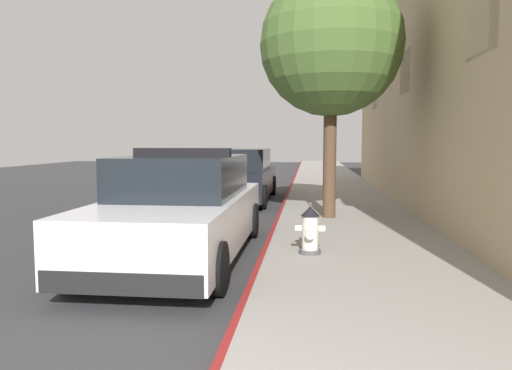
{
  "coord_description": "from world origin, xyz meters",
  "views": [
    {
      "loc": [
        0.63,
        -1.58,
        1.78
      ],
      "look_at": [
        -0.32,
        6.93,
        1.0
      ],
      "focal_mm": 33.61,
      "sensor_mm": 36.0,
      "label": 1
    }
  ],
  "objects_px": {
    "fire_hydrant": "(310,230)",
    "parked_car_silver_ahead": "(240,176)",
    "police_cruiser": "(182,210)",
    "street_tree": "(331,45)"
  },
  "relations": [
    {
      "from": "parked_car_silver_ahead",
      "to": "fire_hydrant",
      "type": "xyz_separation_m",
      "value": [
        2.1,
        -7.23,
        -0.26
      ]
    },
    {
      "from": "fire_hydrant",
      "to": "parked_car_silver_ahead",
      "type": "bearing_deg",
      "value": 106.23
    },
    {
      "from": "parked_car_silver_ahead",
      "to": "street_tree",
      "type": "distance_m",
      "value": 5.47
    },
    {
      "from": "fire_hydrant",
      "to": "street_tree",
      "type": "relative_size",
      "value": 0.15
    },
    {
      "from": "police_cruiser",
      "to": "street_tree",
      "type": "height_order",
      "value": "street_tree"
    },
    {
      "from": "police_cruiser",
      "to": "street_tree",
      "type": "distance_m",
      "value": 5.14
    },
    {
      "from": "fire_hydrant",
      "to": "street_tree",
      "type": "distance_m",
      "value": 4.82
    },
    {
      "from": "fire_hydrant",
      "to": "street_tree",
      "type": "xyz_separation_m",
      "value": [
        0.41,
        3.47,
        3.32
      ]
    },
    {
      "from": "police_cruiser",
      "to": "fire_hydrant",
      "type": "relative_size",
      "value": 6.37
    },
    {
      "from": "police_cruiser",
      "to": "street_tree",
      "type": "bearing_deg",
      "value": 55.22
    }
  ]
}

